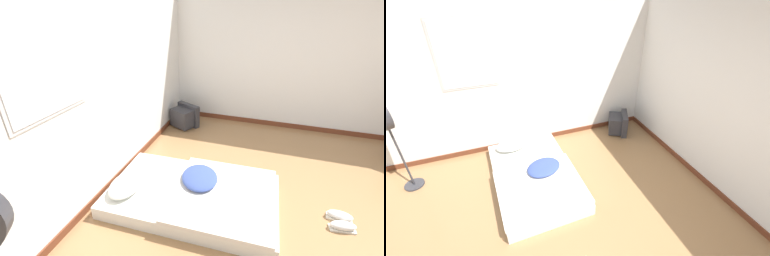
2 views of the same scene
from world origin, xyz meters
TOP-DOWN VIEW (x-y plane):
  - wall_back at (-0.01, 2.74)m, footprint 7.49×0.08m
  - mattress_bed at (0.06, 1.60)m, footprint 1.25×1.99m
  - crt_tv at (1.99, 2.40)m, footprint 0.51×0.56m
  - standing_fan at (-1.71, 2.17)m, footprint 0.29×0.41m

SIDE VIEW (x-z plane):
  - mattress_bed at x=0.06m, z-range -0.04..0.27m
  - crt_tv at x=1.99m, z-range -0.01..0.41m
  - standing_fan at x=-1.71m, z-range 0.36..1.83m
  - wall_back at x=-0.01m, z-range -0.01..2.59m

